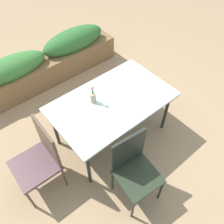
{
  "coord_description": "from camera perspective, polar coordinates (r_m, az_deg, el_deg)",
  "views": [
    {
      "loc": [
        -1.3,
        -1.64,
        2.88
      ],
      "look_at": [
        0.01,
        -0.08,
        0.53
      ],
      "focal_mm": 37.52,
      "sensor_mm": 36.0,
      "label": 1
    }
  ],
  "objects": [
    {
      "name": "dining_table",
      "position": [
        2.98,
        0.0,
        2.12
      ],
      "size": [
        1.55,
        0.95,
        0.75
      ],
      "color": "#B2C6C1",
      "rests_on": "ground"
    },
    {
      "name": "chair_end_left",
      "position": [
        2.82,
        -17.14,
        -10.46
      ],
      "size": [
        0.49,
        0.49,
        0.99
      ],
      "rotation": [
        0.0,
        0.0,
        1.55
      ],
      "color": "#52383C",
      "rests_on": "ground"
    },
    {
      "name": "chair_near_left",
      "position": [
        2.65,
        5.33,
        -13.25
      ],
      "size": [
        0.49,
        0.49,
        0.97
      ],
      "rotation": [
        0.0,
        0.0,
        3.03
      ],
      "color": "#232D1D",
      "rests_on": "ground"
    },
    {
      "name": "ground_plane",
      "position": [
        3.56,
        -0.9,
        -4.81
      ],
      "size": [
        12.0,
        12.0,
        0.0
      ],
      "primitive_type": "plane",
      "color": "#9E7F5B"
    },
    {
      "name": "flower_vase",
      "position": [
        2.85,
        -4.66,
        4.12
      ],
      "size": [
        0.07,
        0.07,
        0.28
      ],
      "color": "tan",
      "rests_on": "dining_table"
    },
    {
      "name": "planter_box",
      "position": [
        4.32,
        -15.6,
        11.52
      ],
      "size": [
        2.67,
        0.5,
        0.76
      ],
      "color": "brown",
      "rests_on": "ground"
    }
  ]
}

